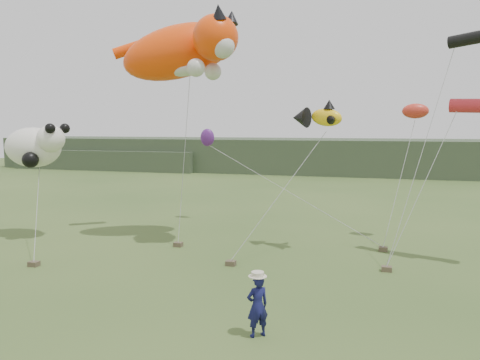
% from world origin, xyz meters
% --- Properties ---
extents(ground, '(120.00, 120.00, 0.00)m').
position_xyz_m(ground, '(0.00, 0.00, 0.00)').
color(ground, '#385123').
rests_on(ground, ground).
extents(headland, '(90.00, 13.00, 4.00)m').
position_xyz_m(headland, '(-3.11, 44.69, 1.92)').
color(headland, '#2D3D28').
rests_on(headland, ground).
extents(festival_attendant, '(0.73, 0.70, 1.68)m').
position_xyz_m(festival_attendant, '(0.61, -1.40, 0.84)').
color(festival_attendant, '#131447').
rests_on(festival_attendant, ground).
extents(sandbag_anchors, '(13.90, 6.55, 0.20)m').
position_xyz_m(sandbag_anchors, '(-1.74, 5.43, 0.10)').
color(sandbag_anchors, brown).
rests_on(sandbag_anchors, ground).
extents(cat_kite, '(7.29, 4.54, 3.83)m').
position_xyz_m(cat_kite, '(-5.26, 8.06, 9.15)').
color(cat_kite, '#FD4107').
rests_on(cat_kite, ground).
extents(fish_kite, '(2.50, 1.64, 1.21)m').
position_xyz_m(fish_kite, '(0.95, 7.82, 5.97)').
color(fish_kite, yellow).
rests_on(fish_kite, ground).
extents(panda_kite, '(3.50, 2.26, 2.17)m').
position_xyz_m(panda_kite, '(-12.67, 6.45, 4.57)').
color(panda_kite, white).
rests_on(panda_kite, ground).
extents(misc_kites, '(12.33, 2.42, 2.26)m').
position_xyz_m(misc_kites, '(0.34, 11.96, 5.68)').
color(misc_kites, red).
rests_on(misc_kites, ground).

